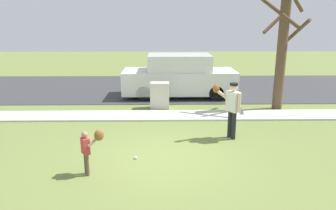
# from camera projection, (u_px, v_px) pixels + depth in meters

# --- Properties ---
(ground_plane) EXTENTS (48.00, 48.00, 0.00)m
(ground_plane) POSITION_uv_depth(u_px,v_px,m) (162.00, 117.00, 11.45)
(ground_plane) COLOR olive
(sidewalk_strip) EXTENTS (36.00, 1.20, 0.06)m
(sidewalk_strip) POSITION_uv_depth(u_px,v_px,m) (162.00, 115.00, 11.54)
(sidewalk_strip) COLOR beige
(sidewalk_strip) RESTS_ON ground
(road_surface) EXTENTS (36.00, 6.80, 0.02)m
(road_surface) POSITION_uv_depth(u_px,v_px,m) (162.00, 87.00, 16.38)
(road_surface) COLOR #38383A
(road_surface) RESTS_ON ground
(person_adult) EXTENTS (0.83, 0.52, 1.66)m
(person_adult) POSITION_uv_depth(u_px,v_px,m) (231.00, 104.00, 9.15)
(person_adult) COLOR black
(person_adult) RESTS_ON ground
(person_child) EXTENTS (0.57, 0.32, 1.07)m
(person_child) POSITION_uv_depth(u_px,v_px,m) (89.00, 146.00, 7.05)
(person_child) COLOR brown
(person_child) RESTS_ON ground
(baseball) EXTENTS (0.07, 0.07, 0.07)m
(baseball) POSITION_uv_depth(u_px,v_px,m) (136.00, 158.00, 8.01)
(baseball) COLOR white
(baseball) RESTS_ON ground
(utility_cabinet) EXTENTS (0.74, 0.51, 1.03)m
(utility_cabinet) POSITION_uv_depth(u_px,v_px,m) (160.00, 95.00, 12.46)
(utility_cabinet) COLOR beige
(utility_cabinet) RESTS_ON ground
(street_tree_near) EXTENTS (1.84, 1.88, 4.51)m
(street_tree_near) POSITION_uv_depth(u_px,v_px,m) (282.00, 47.00, 11.90)
(street_tree_near) COLOR brown
(street_tree_near) RESTS_ON ground
(parked_van_white) EXTENTS (5.00, 1.95, 1.88)m
(parked_van_white) POSITION_uv_depth(u_px,v_px,m) (179.00, 77.00, 14.32)
(parked_van_white) COLOR silver
(parked_van_white) RESTS_ON road_surface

